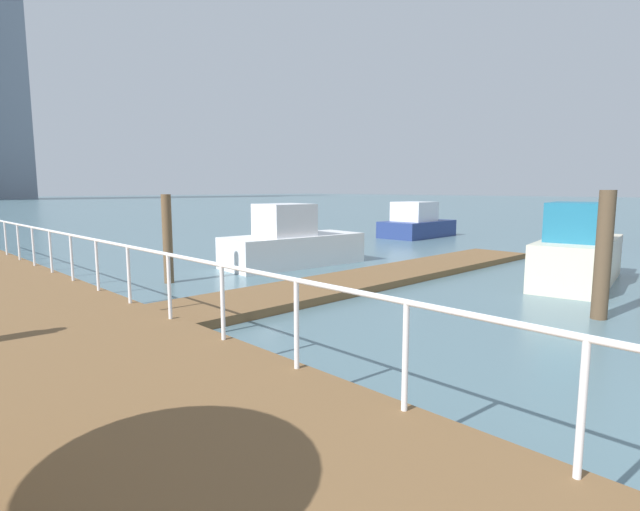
{
  "coord_description": "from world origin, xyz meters",
  "views": [
    {
      "loc": [
        -6.83,
        1.69,
        2.49
      ],
      "look_at": [
        0.26,
        9.01,
        1.11
      ],
      "focal_mm": 27.79,
      "sensor_mm": 36.0,
      "label": 1
    }
  ],
  "objects": [
    {
      "name": "boardwalk_railing",
      "position": [
        -3.15,
        10.5,
        1.23
      ],
      "size": [
        0.06,
        30.9,
        1.08
      ],
      "color": "white",
      "rests_on": "boardwalk"
    },
    {
      "name": "dock_piling_1",
      "position": [
        -0.71,
        13.78,
        1.17
      ],
      "size": [
        0.25,
        0.25,
        2.34
      ],
      "primitive_type": "cylinder",
      "color": "brown",
      "rests_on": "ground_plane"
    },
    {
      "name": "moored_boat_0",
      "position": [
        6.96,
        6.2,
        0.8
      ],
      "size": [
        4.79,
        2.38,
        2.14
      ],
      "color": "beige",
      "rests_on": "ground_plane"
    },
    {
      "name": "floating_dock",
      "position": [
        3.61,
        10.15,
        0.09
      ],
      "size": [
        14.21,
        2.0,
        0.18
      ],
      "primitive_type": "cube",
      "color": "brown",
      "rests_on": "ground_plane"
    },
    {
      "name": "moored_boat_1",
      "position": [
        14.44,
        16.51,
        0.68
      ],
      "size": [
        4.21,
        2.27,
        1.81
      ],
      "color": "navy",
      "rests_on": "ground_plane"
    },
    {
      "name": "dock_piling_2",
      "position": [
        5.26,
        16.04,
        0.9
      ],
      "size": [
        0.3,
        0.3,
        1.81
      ],
      "primitive_type": "cylinder",
      "color": "brown",
      "rests_on": "ground_plane"
    },
    {
      "name": "moored_boat_2",
      "position": [
        3.6,
        13.79,
        0.71
      ],
      "size": [
        4.8,
        2.2,
        2.0
      ],
      "color": "white",
      "rests_on": "ground_plane"
    },
    {
      "name": "dock_piling_3",
      "position": [
        3.49,
        4.62,
        1.23
      ],
      "size": [
        0.3,
        0.3,
        2.46
      ],
      "primitive_type": "cylinder",
      "color": "brown",
      "rests_on": "ground_plane"
    },
    {
      "name": "ground_plane",
      "position": [
        0.0,
        20.0,
        0.0
      ],
      "size": [
        300.0,
        300.0,
        0.0
      ],
      "primitive_type": "plane",
      "color": "slate"
    }
  ]
}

